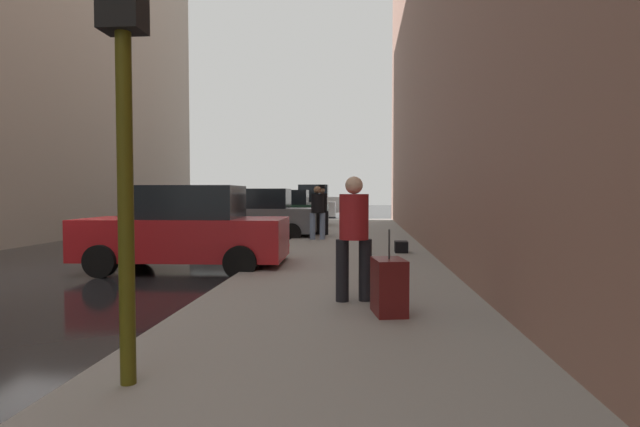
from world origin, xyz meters
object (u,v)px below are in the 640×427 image
(parked_dark_green_sedan, at_px, (284,210))
(pedestrian_in_red_jacket, at_px, (354,232))
(parked_gray_coupe, at_px, (258,216))
(pedestrian_with_fedora, at_px, (322,207))
(parked_red_hatchback, at_px, (187,231))
(duffel_bag, at_px, (401,247))
(traffic_light, at_px, (124,45))
(rolling_suitcase, at_px, (389,286))
(parked_white_van, at_px, (311,202))
(fire_hydrant, at_px, (280,243))
(pedestrian_in_jeans, at_px, (317,210))
(parked_silver_sedan, at_px, (301,206))

(parked_dark_green_sedan, bearing_deg, pedestrian_in_red_jacket, -77.83)
(parked_gray_coupe, bearing_deg, pedestrian_with_fedora, 14.40)
(parked_red_hatchback, height_order, duffel_bag, parked_red_hatchback)
(parked_gray_coupe, distance_m, pedestrian_with_fedora, 2.30)
(parked_gray_coupe, distance_m, traffic_light, 13.78)
(parked_gray_coupe, bearing_deg, pedestrian_in_red_jacket, -71.14)
(traffic_light, relative_size, duffel_bag, 8.18)
(parked_red_hatchback, relative_size, rolling_suitcase, 4.10)
(pedestrian_with_fedora, distance_m, duffel_bag, 5.81)
(parked_white_van, xyz_separation_m, pedestrian_with_fedora, (2.21, -17.97, 0.10))
(parked_white_van, bearing_deg, fire_hydrant, -85.80)
(parked_dark_green_sedan, bearing_deg, parked_white_van, 90.00)
(parked_gray_coupe, bearing_deg, duffel_bag, -45.01)
(pedestrian_in_jeans, xyz_separation_m, pedestrian_with_fedora, (-0.02, 1.89, 0.03))
(parked_red_hatchback, height_order, parked_dark_green_sedan, same)
(parked_silver_sedan, distance_m, parked_white_van, 6.00)
(fire_hydrant, distance_m, pedestrian_in_red_jacket, 4.75)
(parked_red_hatchback, height_order, pedestrian_in_jeans, pedestrian_in_jeans)
(parked_gray_coupe, xyz_separation_m, fire_hydrant, (1.80, -6.01, -0.35))
(parked_gray_coupe, xyz_separation_m, traffic_light, (1.85, -13.52, 1.91))
(parked_white_van, bearing_deg, traffic_light, -86.69)
(parked_white_van, relative_size, fire_hydrant, 6.59)
(parked_gray_coupe, relative_size, parked_silver_sedan, 1.00)
(parked_silver_sedan, xyz_separation_m, parked_white_van, (-0.00, 6.00, 0.18))
(parked_dark_green_sedan, height_order, pedestrian_in_red_jacket, pedestrian_in_red_jacket)
(parked_dark_green_sedan, distance_m, parked_white_van, 12.48)
(parked_red_hatchback, xyz_separation_m, pedestrian_in_jeans, (2.23, 5.73, 0.26))
(fire_hydrant, distance_m, traffic_light, 7.84)
(fire_hydrant, bearing_deg, parked_white_van, 94.20)
(pedestrian_with_fedora, bearing_deg, parked_gray_coupe, -165.60)
(parked_white_van, height_order, traffic_light, traffic_light)
(traffic_light, height_order, pedestrian_in_red_jacket, traffic_light)
(parked_red_hatchback, xyz_separation_m, duffel_bag, (4.64, 2.42, -0.56))
(parked_silver_sedan, bearing_deg, pedestrian_in_red_jacket, -81.20)
(pedestrian_in_red_jacket, xyz_separation_m, pedestrian_in_jeans, (-1.32, 9.07, 0.00))
(parked_red_hatchback, height_order, rolling_suitcase, parked_red_hatchback)
(pedestrian_in_jeans, height_order, duffel_bag, pedestrian_in_jeans)
(parked_gray_coupe, height_order, traffic_light, traffic_light)
(parked_silver_sedan, xyz_separation_m, pedestrian_in_red_jacket, (3.55, -22.93, 0.26))
(rolling_suitcase, bearing_deg, parked_silver_sedan, 99.58)
(pedestrian_with_fedora, bearing_deg, traffic_light, -91.44)
(parked_silver_sedan, distance_m, rolling_suitcase, 23.98)
(parked_dark_green_sedan, bearing_deg, duffel_bag, -66.57)
(fire_hydrant, xyz_separation_m, pedestrian_with_fedora, (0.40, 6.58, 0.64))
(parked_silver_sedan, height_order, parked_white_van, parked_white_van)
(fire_hydrant, height_order, traffic_light, traffic_light)
(parked_gray_coupe, height_order, parked_silver_sedan, same)
(parked_gray_coupe, bearing_deg, rolling_suitcase, -70.22)
(traffic_light, relative_size, rolling_suitcase, 3.46)
(parked_gray_coupe, distance_m, duffel_bag, 6.58)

